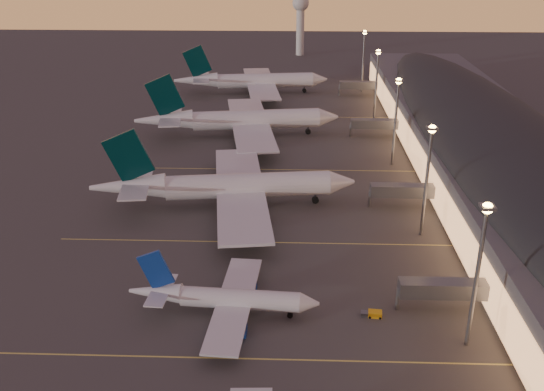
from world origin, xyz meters
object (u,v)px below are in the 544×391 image
(airliner_wide_near, at_px, (225,187))
(airliner_wide_far, at_px, (252,81))
(airliner_wide_mid, at_px, (239,120))
(baggage_tug_c, at_px, (372,314))
(radar_tower, at_px, (300,15))
(airliner_narrow_north, at_px, (224,298))

(airliner_wide_near, bearing_deg, airliner_wide_far, 83.26)
(airliner_wide_near, distance_m, airliner_wide_far, 116.13)
(airliner_wide_mid, distance_m, baggage_tug_c, 108.32)
(airliner_wide_far, height_order, radar_tower, radar_tower)
(airliner_wide_near, relative_size, radar_tower, 2.01)
(airliner_narrow_north, xyz_separation_m, radar_tower, (15.30, 252.54, 18.69))
(airliner_wide_near, bearing_deg, airliner_narrow_north, -91.62)
(airliner_narrow_north, relative_size, radar_tower, 1.06)
(airliner_wide_far, bearing_deg, airliner_wide_mid, -97.86)
(airliner_wide_mid, distance_m, radar_tower, 151.75)
(airliner_wide_mid, relative_size, airliner_wide_far, 1.05)
(airliner_wide_mid, height_order, airliner_wide_far, airliner_wide_mid)
(airliner_narrow_north, distance_m, baggage_tug_c, 26.71)
(airliner_wide_mid, bearing_deg, radar_tower, 73.35)
(radar_tower, bearing_deg, airliner_narrow_north, -93.47)
(airliner_wide_far, xyz_separation_m, baggage_tug_c, (32.21, -162.43, -4.85))
(airliner_wide_near, bearing_deg, airliner_wide_mid, 84.34)
(airliner_wide_near, bearing_deg, radar_tower, 77.23)
(airliner_narrow_north, xyz_separation_m, airliner_wide_far, (-5.64, 162.50, 2.18))
(airliner_narrow_north, height_order, radar_tower, radar_tower)
(airliner_wide_near, bearing_deg, baggage_tug_c, -63.33)
(radar_tower, distance_m, baggage_tug_c, 253.62)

